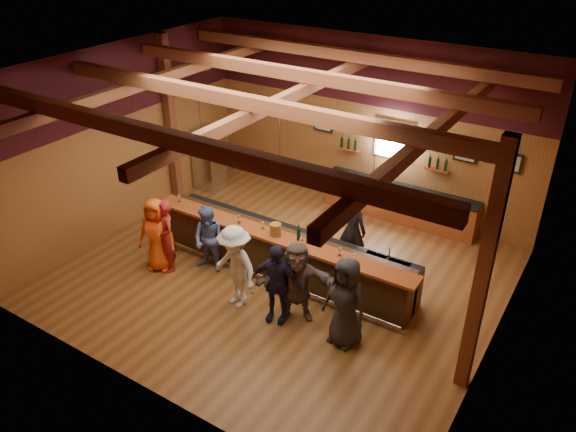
% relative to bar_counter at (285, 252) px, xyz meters
% --- Properties ---
extents(room, '(9.04, 9.00, 4.52)m').
position_rel_bar_counter_xyz_m(room, '(-0.02, -0.09, 2.69)').
color(room, brown).
rests_on(room, ground).
extents(bar_counter, '(6.30, 1.07, 1.11)m').
position_rel_bar_counter_xyz_m(bar_counter, '(0.00, 0.00, 0.00)').
color(bar_counter, black).
rests_on(bar_counter, ground).
extents(back_bar_cabinet, '(4.00, 0.52, 0.95)m').
position_rel_bar_counter_xyz_m(back_bar_cabinet, '(1.18, 3.57, -0.05)').
color(back_bar_cabinet, brown).
rests_on(back_bar_cabinet, ground).
extents(window, '(0.95, 0.09, 0.95)m').
position_rel_bar_counter_xyz_m(window, '(0.78, 3.80, 1.53)').
color(window, silver).
rests_on(window, room).
extents(framed_pictures, '(5.35, 0.05, 0.45)m').
position_rel_bar_counter_xyz_m(framed_pictures, '(1.65, 3.79, 1.58)').
color(framed_pictures, black).
rests_on(framed_pictures, room).
extents(wine_shelves, '(3.00, 0.18, 0.30)m').
position_rel_bar_counter_xyz_m(wine_shelves, '(0.78, 3.73, 1.10)').
color(wine_shelves, brown).
rests_on(wine_shelves, room).
extents(pendant_lights, '(4.24, 0.24, 1.37)m').
position_rel_bar_counter_xyz_m(pendant_lights, '(-0.02, -0.15, 2.19)').
color(pendant_lights, black).
rests_on(pendant_lights, room).
extents(stainless_fridge, '(0.70, 0.70, 1.80)m').
position_rel_bar_counter_xyz_m(stainless_fridge, '(-4.12, 2.45, 0.38)').
color(stainless_fridge, silver).
rests_on(stainless_fridge, ground).
extents(customer_orange, '(0.97, 0.80, 1.71)m').
position_rel_bar_counter_xyz_m(customer_orange, '(-2.47, -1.34, 0.33)').
color(customer_orange, '#EF5416').
rests_on(customer_orange, ground).
extents(customer_redvest, '(0.73, 0.63, 1.68)m').
position_rel_bar_counter_xyz_m(customer_redvest, '(-2.27, -1.27, 0.32)').
color(customer_redvest, maroon).
rests_on(customer_redvest, ground).
extents(customer_denim, '(0.80, 0.65, 1.55)m').
position_rel_bar_counter_xyz_m(customer_denim, '(-1.45, -0.80, 0.25)').
color(customer_denim, '#5468A9').
rests_on(customer_denim, ground).
extents(customer_white, '(1.30, 0.96, 1.81)m').
position_rel_bar_counter_xyz_m(customer_white, '(-0.22, -1.48, 0.38)').
color(customer_white, silver).
rests_on(customer_white, ground).
extents(customer_navy, '(1.07, 0.65, 1.70)m').
position_rel_bar_counter_xyz_m(customer_navy, '(0.72, -1.44, 0.33)').
color(customer_navy, '#1F1B36').
rests_on(customer_navy, ground).
extents(customer_brown, '(1.61, 1.25, 1.70)m').
position_rel_bar_counter_xyz_m(customer_brown, '(1.03, -1.18, 0.33)').
color(customer_brown, '#5B4D49').
rests_on(customer_brown, ground).
extents(customer_dark, '(0.97, 0.71, 1.81)m').
position_rel_bar_counter_xyz_m(customer_dark, '(2.15, -1.32, 0.38)').
color(customer_dark, black).
rests_on(customer_dark, ground).
extents(bartender, '(0.64, 0.42, 1.74)m').
position_rel_bar_counter_xyz_m(bartender, '(1.08, 1.09, 0.35)').
color(bartender, black).
rests_on(bartender, ground).
extents(ice_bucket, '(0.24, 0.24, 0.26)m').
position_rel_bar_counter_xyz_m(ice_bucket, '(-0.03, -0.31, 0.72)').
color(ice_bucket, brown).
rests_on(ice_bucket, bar_counter).
extents(bottle_a, '(0.08, 0.08, 0.36)m').
position_rel_bar_counter_xyz_m(bottle_a, '(0.48, -0.23, 0.73)').
color(bottle_a, black).
rests_on(bottle_a, bar_counter).
extents(bottle_b, '(0.08, 0.08, 0.39)m').
position_rel_bar_counter_xyz_m(bottle_b, '(0.71, -0.17, 0.74)').
color(bottle_b, black).
rests_on(bottle_b, bar_counter).
extents(glass_a, '(0.08, 0.08, 0.19)m').
position_rel_bar_counter_xyz_m(glass_a, '(-2.76, -0.25, 0.72)').
color(glass_a, silver).
rests_on(glass_a, bar_counter).
extents(glass_b, '(0.09, 0.09, 0.19)m').
position_rel_bar_counter_xyz_m(glass_b, '(-1.98, -0.34, 0.72)').
color(glass_b, silver).
rests_on(glass_b, bar_counter).
extents(glass_c, '(0.08, 0.08, 0.19)m').
position_rel_bar_counter_xyz_m(glass_c, '(-1.73, -0.34, 0.72)').
color(glass_c, silver).
rests_on(glass_c, bar_counter).
extents(glass_d, '(0.09, 0.09, 0.19)m').
position_rel_bar_counter_xyz_m(glass_d, '(-0.99, -0.30, 0.73)').
color(glass_d, silver).
rests_on(glass_d, bar_counter).
extents(glass_e, '(0.08, 0.08, 0.18)m').
position_rel_bar_counter_xyz_m(glass_e, '(-0.41, -0.24, 0.72)').
color(glass_e, silver).
rests_on(glass_e, bar_counter).
extents(glass_f, '(0.09, 0.09, 0.20)m').
position_rel_bar_counter_xyz_m(glass_f, '(0.65, -0.39, 0.73)').
color(glass_f, silver).
rests_on(glass_f, bar_counter).
extents(glass_g, '(0.09, 0.09, 0.19)m').
position_rel_bar_counter_xyz_m(glass_g, '(1.47, -0.29, 0.73)').
color(glass_g, silver).
rests_on(glass_g, bar_counter).
extents(glass_h, '(0.08, 0.08, 0.19)m').
position_rel_bar_counter_xyz_m(glass_h, '(1.81, -0.33, 0.72)').
color(glass_h, silver).
rests_on(glass_h, bar_counter).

